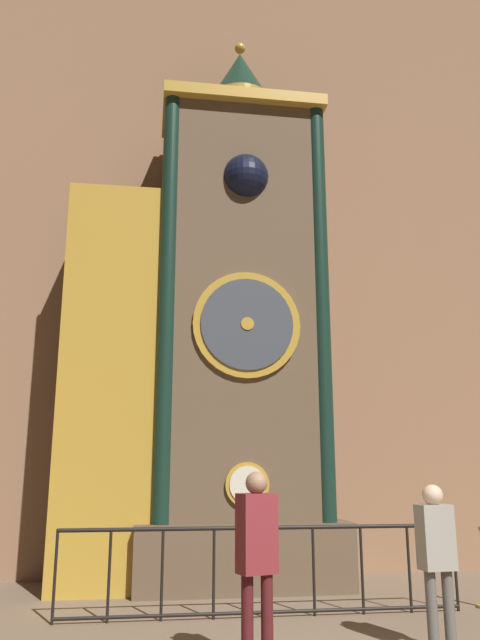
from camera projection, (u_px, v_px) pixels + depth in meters
cathedral_back_wall at (241, 209)px, 12.19m from camera, size 24.00×0.32×13.44m
clock_tower at (210, 333)px, 10.30m from camera, size 4.45×1.82×9.54m
railing_fence at (264, 566)px, 7.69m from camera, size 5.05×0.05×1.06m
visitor_near at (257, 549)px, 5.72m from camera, size 0.39×0.31×1.73m
visitor_far at (436, 549)px, 6.33m from camera, size 0.36×0.25×1.60m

